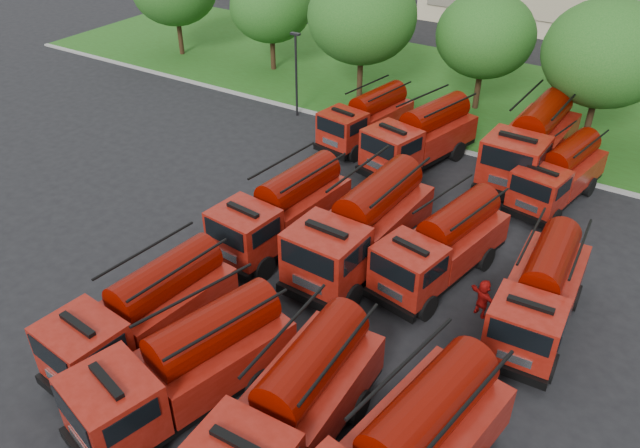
{
  "coord_description": "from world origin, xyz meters",
  "views": [
    {
      "loc": [
        10.49,
        -12.51,
        15.67
      ],
      "look_at": [
        -0.76,
        5.26,
        1.8
      ],
      "focal_mm": 35.0,
      "sensor_mm": 36.0,
      "label": 1
    }
  ],
  "objects_px": {
    "fire_truck_4": "(283,210)",
    "fire_truck_7": "(540,292)",
    "fire_truck_8": "(367,118)",
    "fire_truck_1": "(186,367)",
    "fire_truck_2": "(293,408)",
    "fire_truck_5": "(363,226)",
    "fire_truck_9": "(421,136)",
    "fire_truck_0": "(144,313)",
    "fire_truck_10": "(532,142)",
    "fire_truck_6": "(442,245)",
    "fire_truck_11": "(559,174)",
    "firefighter_4": "(301,281)",
    "firefighter_5": "(480,314)"
  },
  "relations": [
    {
      "from": "fire_truck_2",
      "to": "fire_truck_5",
      "type": "distance_m",
      "value": 9.4
    },
    {
      "from": "fire_truck_7",
      "to": "fire_truck_0",
      "type": "bearing_deg",
      "value": -145.82
    },
    {
      "from": "fire_truck_10",
      "to": "fire_truck_11",
      "type": "distance_m",
      "value": 2.74
    },
    {
      "from": "fire_truck_6",
      "to": "fire_truck_10",
      "type": "bearing_deg",
      "value": 98.77
    },
    {
      "from": "fire_truck_8",
      "to": "fire_truck_6",
      "type": "bearing_deg",
      "value": -38.22
    },
    {
      "from": "fire_truck_9",
      "to": "fire_truck_2",
      "type": "bearing_deg",
      "value": -63.02
    },
    {
      "from": "fire_truck_5",
      "to": "fire_truck_10",
      "type": "xyz_separation_m",
      "value": [
        3.51,
        11.23,
        0.05
      ]
    },
    {
      "from": "fire_truck_7",
      "to": "firefighter_5",
      "type": "height_order",
      "value": "fire_truck_7"
    },
    {
      "from": "fire_truck_4",
      "to": "fire_truck_9",
      "type": "xyz_separation_m",
      "value": [
        1.94,
        9.72,
        0.03
      ]
    },
    {
      "from": "fire_truck_2",
      "to": "fire_truck_10",
      "type": "xyz_separation_m",
      "value": [
        0.76,
        20.22,
        0.17
      ]
    },
    {
      "from": "fire_truck_5",
      "to": "fire_truck_7",
      "type": "xyz_separation_m",
      "value": [
        7.19,
        0.02,
        -0.26
      ]
    },
    {
      "from": "fire_truck_9",
      "to": "firefighter_4",
      "type": "distance_m",
      "value": 11.78
    },
    {
      "from": "fire_truck_6",
      "to": "fire_truck_7",
      "type": "relative_size",
      "value": 1.03
    },
    {
      "from": "fire_truck_10",
      "to": "fire_truck_2",
      "type": "bearing_deg",
      "value": -90.22
    },
    {
      "from": "fire_truck_6",
      "to": "fire_truck_8",
      "type": "bearing_deg",
      "value": 143.22
    },
    {
      "from": "fire_truck_8",
      "to": "fire_truck_1",
      "type": "bearing_deg",
      "value": -67.66
    },
    {
      "from": "fire_truck_1",
      "to": "fire_truck_4",
      "type": "bearing_deg",
      "value": 121.41
    },
    {
      "from": "fire_truck_4",
      "to": "fire_truck_9",
      "type": "height_order",
      "value": "fire_truck_9"
    },
    {
      "from": "fire_truck_2",
      "to": "fire_truck_8",
      "type": "distance_m",
      "value": 20.78
    },
    {
      "from": "fire_truck_6",
      "to": "fire_truck_9",
      "type": "bearing_deg",
      "value": 130.54
    },
    {
      "from": "fire_truck_2",
      "to": "fire_truck_10",
      "type": "relative_size",
      "value": 0.91
    },
    {
      "from": "fire_truck_1",
      "to": "fire_truck_10",
      "type": "bearing_deg",
      "value": 92.46
    },
    {
      "from": "fire_truck_4",
      "to": "fire_truck_6",
      "type": "bearing_deg",
      "value": 16.62
    },
    {
      "from": "fire_truck_8",
      "to": "firefighter_5",
      "type": "distance_m",
      "value": 15.15
    },
    {
      "from": "fire_truck_1",
      "to": "fire_truck_7",
      "type": "distance_m",
      "value": 12.42
    },
    {
      "from": "fire_truck_5",
      "to": "fire_truck_11",
      "type": "xyz_separation_m",
      "value": [
        5.44,
        9.32,
        -0.33
      ]
    },
    {
      "from": "fire_truck_0",
      "to": "fire_truck_2",
      "type": "distance_m",
      "value": 6.6
    },
    {
      "from": "fire_truck_2",
      "to": "firefighter_4",
      "type": "height_order",
      "value": "fire_truck_2"
    },
    {
      "from": "fire_truck_4",
      "to": "fire_truck_5",
      "type": "height_order",
      "value": "fire_truck_5"
    },
    {
      "from": "fire_truck_7",
      "to": "fire_truck_10",
      "type": "bearing_deg",
      "value": 105.27
    },
    {
      "from": "fire_truck_0",
      "to": "fire_truck_11",
      "type": "height_order",
      "value": "fire_truck_0"
    },
    {
      "from": "fire_truck_6",
      "to": "firefighter_4",
      "type": "relative_size",
      "value": 4.04
    },
    {
      "from": "fire_truck_4",
      "to": "fire_truck_7",
      "type": "xyz_separation_m",
      "value": [
        10.8,
        0.48,
        -0.07
      ]
    },
    {
      "from": "fire_truck_1",
      "to": "fire_truck_2",
      "type": "distance_m",
      "value": 3.65
    },
    {
      "from": "fire_truck_0",
      "to": "fire_truck_5",
      "type": "bearing_deg",
      "value": 70.98
    },
    {
      "from": "fire_truck_0",
      "to": "fire_truck_11",
      "type": "distance_m",
      "value": 19.91
    },
    {
      "from": "fire_truck_1",
      "to": "fire_truck_8",
      "type": "xyz_separation_m",
      "value": [
        -4.47,
        19.57,
        -0.19
      ]
    },
    {
      "from": "fire_truck_1",
      "to": "fire_truck_8",
      "type": "bearing_deg",
      "value": 117.33
    },
    {
      "from": "fire_truck_5",
      "to": "fire_truck_6",
      "type": "relative_size",
      "value": 1.13
    },
    {
      "from": "fire_truck_7",
      "to": "fire_truck_10",
      "type": "xyz_separation_m",
      "value": [
        -3.68,
        11.21,
        0.31
      ]
    },
    {
      "from": "fire_truck_0",
      "to": "fire_truck_9",
      "type": "bearing_deg",
      "value": 88.7
    },
    {
      "from": "fire_truck_2",
      "to": "fire_truck_9",
      "type": "distance_m",
      "value": 18.77
    },
    {
      "from": "fire_truck_2",
      "to": "firefighter_5",
      "type": "height_order",
      "value": "fire_truck_2"
    },
    {
      "from": "fire_truck_0",
      "to": "fire_truck_6",
      "type": "bearing_deg",
      "value": 58.46
    },
    {
      "from": "fire_truck_2",
      "to": "fire_truck_11",
      "type": "distance_m",
      "value": 18.51
    },
    {
      "from": "fire_truck_11",
      "to": "fire_truck_7",
      "type": "bearing_deg",
      "value": -69.06
    },
    {
      "from": "fire_truck_0",
      "to": "fire_truck_8",
      "type": "height_order",
      "value": "fire_truck_0"
    },
    {
      "from": "fire_truck_5",
      "to": "fire_truck_9",
      "type": "distance_m",
      "value": 9.41
    },
    {
      "from": "fire_truck_1",
      "to": "fire_truck_10",
      "type": "xyz_separation_m",
      "value": [
        4.39,
        20.66,
        0.19
      ]
    },
    {
      "from": "fire_truck_0",
      "to": "firefighter_4",
      "type": "bearing_deg",
      "value": 73.32
    }
  ]
}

